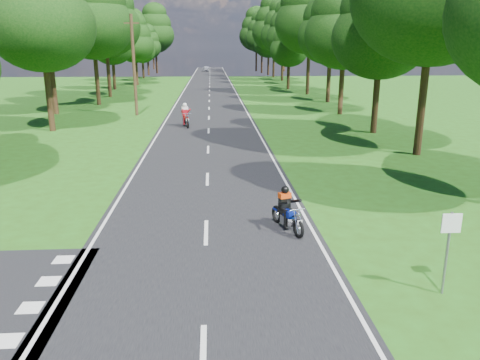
{
  "coord_description": "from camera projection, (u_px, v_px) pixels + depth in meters",
  "views": [
    {
      "loc": [
        0.23,
        -11.41,
        5.52
      ],
      "look_at": [
        1.17,
        4.0,
        1.1
      ],
      "focal_mm": 35.0,
      "sensor_mm": 36.0,
      "label": 1
    }
  ],
  "objects": [
    {
      "name": "main_road",
      "position": [
        210.0,
        91.0,
        60.43
      ],
      "size": [
        7.0,
        140.0,
        0.02
      ],
      "primitive_type": "cube",
      "color": "black",
      "rests_on": "ground"
    },
    {
      "name": "road_sign",
      "position": [
        449.0,
        240.0,
        10.47
      ],
      "size": [
        0.45,
        0.07,
        2.0
      ],
      "color": "slate",
      "rests_on": "ground"
    },
    {
      "name": "treeline",
      "position": [
        218.0,
        27.0,
        67.91
      ],
      "size": [
        40.0,
        115.35,
        14.78
      ],
      "color": "black",
      "rests_on": "ground"
    },
    {
      "name": "rider_far_red",
      "position": [
        186.0,
        115.0,
        33.1
      ],
      "size": [
        1.05,
        2.09,
        1.66
      ],
      "primitive_type": null,
      "rotation": [
        0.0,
        0.0,
        0.2
      ],
      "color": "#B1170D",
      "rests_on": "main_road"
    },
    {
      "name": "road_markings",
      "position": [
        208.0,
        92.0,
        58.63
      ],
      "size": [
        7.4,
        140.0,
        0.01
      ],
      "color": "silver",
      "rests_on": "main_road"
    },
    {
      "name": "ground",
      "position": [
        205.0,
        262.0,
        12.46
      ],
      "size": [
        160.0,
        160.0,
        0.0
      ],
      "primitive_type": "plane",
      "color": "#264F12",
      "rests_on": "ground"
    },
    {
      "name": "telegraph_pole",
      "position": [
        134.0,
        65.0,
        37.86
      ],
      "size": [
        1.2,
        0.26,
        8.0
      ],
      "color": "#382616",
      "rests_on": "ground"
    },
    {
      "name": "rider_near_blue",
      "position": [
        287.0,
        209.0,
        14.38
      ],
      "size": [
        1.09,
        1.74,
        1.38
      ],
      "primitive_type": null,
      "rotation": [
        0.0,
        0.0,
        0.35
      ],
      "color": "#0D2097",
      "rests_on": "main_road"
    },
    {
      "name": "distant_car",
      "position": [
        206.0,
        68.0,
        107.46
      ],
      "size": [
        1.85,
        3.78,
        1.24
      ],
      "primitive_type": "imported",
      "rotation": [
        0.0,
        0.0,
        -0.11
      ],
      "color": "silver",
      "rests_on": "main_road"
    }
  ]
}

